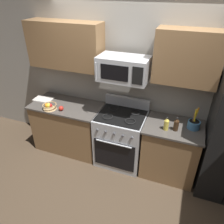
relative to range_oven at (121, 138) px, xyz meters
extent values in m
plane|color=#473828|center=(0.00, -0.66, -0.47)|extent=(16.00, 16.00, 0.00)
cube|color=#9E998E|center=(0.00, 0.40, 0.83)|extent=(8.00, 0.10, 2.60)
cube|color=olive|center=(-1.00, 0.00, -0.03)|extent=(1.18, 0.62, 0.88)
cube|color=#4C4742|center=(-1.00, 0.00, 0.42)|extent=(1.22, 0.66, 0.03)
cube|color=#B2B5BA|center=(0.00, 0.00, -0.02)|extent=(0.76, 0.66, 0.91)
cube|color=black|center=(0.00, -0.34, -0.11)|extent=(0.67, 0.01, 0.51)
cylinder|color=#B2B5BA|center=(0.00, -0.36, 0.15)|extent=(0.57, 0.02, 0.02)
cube|color=black|center=(0.00, 0.00, 0.45)|extent=(0.73, 0.59, 0.02)
cube|color=#B2B5BA|center=(0.00, 0.30, 0.53)|extent=(0.76, 0.06, 0.18)
torus|color=black|center=(-0.18, -0.14, 0.46)|extent=(0.17, 0.17, 0.02)
torus|color=black|center=(0.18, -0.14, 0.46)|extent=(0.17, 0.17, 0.02)
torus|color=black|center=(-0.18, 0.14, 0.46)|extent=(0.17, 0.17, 0.02)
torus|color=black|center=(0.18, 0.14, 0.46)|extent=(0.17, 0.17, 0.02)
cylinder|color=#4C4C51|center=(-0.27, -0.34, 0.32)|extent=(0.04, 0.02, 0.04)
cylinder|color=#4C4C51|center=(-0.14, -0.34, 0.32)|extent=(0.04, 0.02, 0.04)
cylinder|color=#4C4C51|center=(0.00, -0.34, 0.32)|extent=(0.04, 0.02, 0.04)
cylinder|color=#4C4C51|center=(0.14, -0.34, 0.32)|extent=(0.04, 0.02, 0.04)
cylinder|color=#4C4C51|center=(0.27, -0.34, 0.32)|extent=(0.04, 0.02, 0.04)
cube|color=olive|center=(0.82, 0.00, -0.03)|extent=(0.81, 0.62, 0.88)
cube|color=#4C4742|center=(0.82, 0.00, 0.42)|extent=(0.85, 0.66, 0.03)
cube|color=#B2B5BA|center=(0.00, 0.03, 1.20)|extent=(0.71, 0.40, 0.34)
cube|color=black|center=(-0.06, -0.17, 1.20)|extent=(0.39, 0.01, 0.21)
cube|color=black|center=(0.26, -0.17, 1.20)|extent=(0.14, 0.01, 0.24)
cylinder|color=#B2B5BA|center=(-0.32, -0.20, 1.20)|extent=(0.02, 0.02, 0.24)
cube|color=olive|center=(-1.01, 0.18, 1.41)|extent=(1.21, 0.34, 0.71)
cube|color=olive|center=(0.82, 0.18, 1.41)|extent=(0.84, 0.34, 0.71)
cylinder|color=teal|center=(1.07, 0.04, 0.50)|extent=(0.17, 0.17, 0.12)
cylinder|color=black|center=(1.07, 0.04, 0.51)|extent=(0.14, 0.14, 0.10)
cylinder|color=orange|center=(1.07, 0.08, 0.61)|extent=(0.07, 0.03, 0.30)
cylinder|color=yellow|center=(1.07, 0.05, 0.59)|extent=(0.06, 0.04, 0.26)
cylinder|color=olive|center=(1.05, 0.04, 0.57)|extent=(0.02, 0.04, 0.23)
cylinder|color=yellow|center=(1.07, 0.04, 0.60)|extent=(0.04, 0.04, 0.29)
cylinder|color=olive|center=(1.06, 0.08, 0.60)|extent=(0.05, 0.02, 0.28)
cone|color=tan|center=(-1.19, -0.21, 0.47)|extent=(0.23, 0.23, 0.07)
torus|color=tan|center=(-1.19, -0.21, 0.51)|extent=(0.23, 0.23, 0.02)
sphere|color=red|center=(-1.17, -0.22, 0.50)|extent=(0.07, 0.07, 0.07)
sphere|color=orange|center=(-1.22, -0.23, 0.50)|extent=(0.08, 0.08, 0.08)
sphere|color=yellow|center=(-1.19, -0.23, 0.50)|extent=(0.08, 0.08, 0.08)
sphere|color=red|center=(-0.98, -0.19, 0.48)|extent=(0.08, 0.08, 0.08)
cube|color=silver|center=(-1.49, 0.03, 0.45)|extent=(0.34, 0.23, 0.02)
cylinder|color=gold|center=(0.71, -0.13, 0.51)|extent=(0.07, 0.07, 0.15)
cone|color=gold|center=(0.71, -0.13, 0.61)|extent=(0.06, 0.06, 0.04)
cylinder|color=black|center=(0.71, -0.13, 0.64)|extent=(0.03, 0.03, 0.01)
cylinder|color=#382314|center=(0.84, -0.10, 0.51)|extent=(0.07, 0.07, 0.15)
cone|color=#382314|center=(0.84, -0.10, 0.61)|extent=(0.06, 0.06, 0.04)
cylinder|color=black|center=(0.84, -0.10, 0.64)|extent=(0.03, 0.03, 0.01)
camera|label=1|loc=(0.87, -2.76, 2.25)|focal=34.65mm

